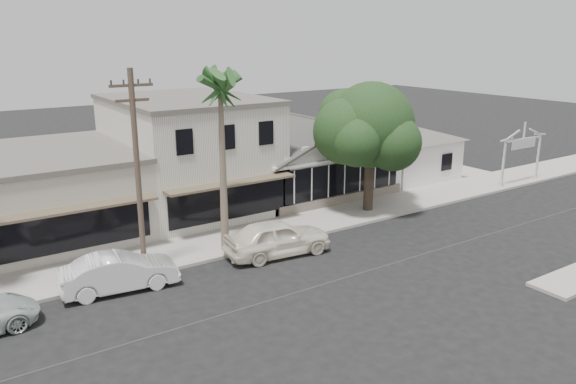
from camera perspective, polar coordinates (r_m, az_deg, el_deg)
ground at (r=26.10m, az=8.97°, el=-7.68°), size 140.00×140.00×0.00m
sidewalk_north at (r=27.54m, az=-13.47°, el=-6.49°), size 90.00×3.50×0.15m
corner_shop at (r=37.60m, az=1.84°, el=3.94°), size 10.40×8.60×5.10m
side_cottage at (r=42.38m, az=11.65°, el=3.43°), size 6.00×6.00×3.00m
arch_sign at (r=42.28m, az=22.80°, el=4.79°), size 4.12×0.12×3.95m
row_building_near at (r=34.43m, az=-10.06°, el=3.69°), size 8.00×10.00×6.50m
row_building_midnear at (r=32.25m, az=-24.68°, el=-0.45°), size 10.00×10.00×4.20m
utility_pole at (r=24.42m, az=-15.05°, el=2.18°), size 1.80×0.24×9.00m
car_0 at (r=27.01m, az=-1.07°, el=-4.65°), size 5.39×2.66×1.77m
car_1 at (r=24.48m, az=-16.78°, el=-7.81°), size 4.93×2.23×1.57m
shade_tree at (r=33.07m, az=8.08°, el=6.54°), size 6.98×6.31×7.74m
palm_east at (r=26.13m, az=-6.90°, el=10.50°), size 3.31×3.31×9.26m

